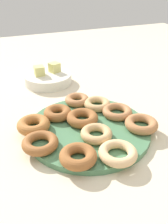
{
  "coord_description": "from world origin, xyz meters",
  "views": [
    {
      "loc": [
        -0.22,
        -0.5,
        0.39
      ],
      "look_at": [
        0.0,
        0.03,
        0.05
      ],
      "focal_mm": 38.63,
      "sensor_mm": 36.0,
      "label": 1
    }
  ],
  "objects_px": {
    "donut_3": "(82,118)",
    "donut_10": "(78,156)",
    "donut_7": "(40,143)",
    "donut_8": "(97,104)",
    "donut_5": "(77,100)",
    "melon_chunk_right": "(54,67)",
    "donut_plate": "(88,129)",
    "donut_9": "(34,125)",
    "donut_6": "(58,113)",
    "fruit_bowl": "(48,79)",
    "donut_2": "(117,112)",
    "donut_1": "(118,153)",
    "donut_4": "(97,134)",
    "donut_0": "(141,124)",
    "melon_chunk_left": "(39,71)"
  },
  "relations": [
    {
      "from": "donut_1",
      "to": "donut_7",
      "type": "xyz_separation_m",
      "value": [
        -0.16,
        0.1,
        0.0
      ]
    },
    {
      "from": "donut_plate",
      "to": "donut_5",
      "type": "distance_m",
      "value": 0.14
    },
    {
      "from": "donut_plate",
      "to": "donut_10",
      "type": "distance_m",
      "value": 0.14
    },
    {
      "from": "donut_8",
      "to": "fruit_bowl",
      "type": "relative_size",
      "value": 0.45
    },
    {
      "from": "donut_2",
      "to": "donut_0",
      "type": "bearing_deg",
      "value": -71.49
    },
    {
      "from": "donut_6",
      "to": "donut_10",
      "type": "xyz_separation_m",
      "value": [
        -0.01,
        -0.2,
        -0.0
      ]
    },
    {
      "from": "donut_5",
      "to": "melon_chunk_right",
      "type": "relative_size",
      "value": 2.16
    },
    {
      "from": "donut_plate",
      "to": "melon_chunk_left",
      "type": "bearing_deg",
      "value": 97.36
    },
    {
      "from": "donut_plate",
      "to": "donut_1",
      "type": "height_order",
      "value": "donut_1"
    },
    {
      "from": "donut_6",
      "to": "donut_8",
      "type": "relative_size",
      "value": 0.99
    },
    {
      "from": "donut_4",
      "to": "donut_10",
      "type": "relative_size",
      "value": 0.95
    },
    {
      "from": "donut_3",
      "to": "melon_chunk_left",
      "type": "xyz_separation_m",
      "value": [
        -0.04,
        0.34,
        0.03
      ]
    },
    {
      "from": "donut_6",
      "to": "melon_chunk_right",
      "type": "height_order",
      "value": "melon_chunk_right"
    },
    {
      "from": "donut_5",
      "to": "melon_chunk_right",
      "type": "height_order",
      "value": "melon_chunk_right"
    },
    {
      "from": "donut_plate",
      "to": "donut_9",
      "type": "bearing_deg",
      "value": 162.68
    },
    {
      "from": "donut_7",
      "to": "melon_chunk_right",
      "type": "distance_m",
      "value": 0.44
    },
    {
      "from": "donut_7",
      "to": "donut_9",
      "type": "xyz_separation_m",
      "value": [
        0.0,
        0.08,
        0.0
      ]
    },
    {
      "from": "fruit_bowl",
      "to": "donut_2",
      "type": "bearing_deg",
      "value": -70.77
    },
    {
      "from": "melon_chunk_right",
      "to": "donut_5",
      "type": "bearing_deg",
      "value": -89.13
    },
    {
      "from": "donut_4",
      "to": "donut_5",
      "type": "distance_m",
      "value": 0.19
    },
    {
      "from": "donut_7",
      "to": "donut_8",
      "type": "xyz_separation_m",
      "value": [
        0.21,
        0.13,
        -0.0
      ]
    },
    {
      "from": "donut_4",
      "to": "melon_chunk_left",
      "type": "bearing_deg",
      "value": 96.64
    },
    {
      "from": "donut_plate",
      "to": "donut_10",
      "type": "xyz_separation_m",
      "value": [
        -0.07,
        -0.12,
        0.02
      ]
    },
    {
      "from": "donut_8",
      "to": "donut_10",
      "type": "xyz_separation_m",
      "value": [
        -0.14,
        -0.21,
        0.0
      ]
    },
    {
      "from": "donut_6",
      "to": "melon_chunk_left",
      "type": "xyz_separation_m",
      "value": [
        0.02,
        0.28,
        0.03
      ]
    },
    {
      "from": "donut_0",
      "to": "donut_7",
      "type": "distance_m",
      "value": 0.27
    },
    {
      "from": "donut_4",
      "to": "donut_8",
      "type": "distance_m",
      "value": 0.16
    },
    {
      "from": "donut_3",
      "to": "donut_5",
      "type": "bearing_deg",
      "value": 76.55
    },
    {
      "from": "donut_1",
      "to": "melon_chunk_left",
      "type": "relative_size",
      "value": 2.49
    },
    {
      "from": "fruit_bowl",
      "to": "donut_3",
      "type": "bearing_deg",
      "value": -88.43
    },
    {
      "from": "donut_3",
      "to": "donut_10",
      "type": "bearing_deg",
      "value": -115.44
    },
    {
      "from": "donut_6",
      "to": "donut_9",
      "type": "bearing_deg",
      "value": -154.44
    },
    {
      "from": "donut_plate",
      "to": "donut_8",
      "type": "xyz_separation_m",
      "value": [
        0.07,
        0.09,
        0.02
      ]
    },
    {
      "from": "donut_0",
      "to": "fruit_bowl",
      "type": "distance_m",
      "value": 0.45
    },
    {
      "from": "donut_2",
      "to": "donut_6",
      "type": "height_order",
      "value": "donut_6"
    },
    {
      "from": "donut_6",
      "to": "donut_7",
      "type": "bearing_deg",
      "value": -124.15
    },
    {
      "from": "donut_3",
      "to": "donut_8",
      "type": "bearing_deg",
      "value": 39.61
    },
    {
      "from": "melon_chunk_right",
      "to": "donut_1",
      "type": "bearing_deg",
      "value": -90.33
    },
    {
      "from": "donut_1",
      "to": "melon_chunk_left",
      "type": "height_order",
      "value": "melon_chunk_left"
    },
    {
      "from": "donut_3",
      "to": "donut_8",
      "type": "height_order",
      "value": "donut_3"
    },
    {
      "from": "donut_6",
      "to": "fruit_bowl",
      "type": "xyz_separation_m",
      "value": [
        0.05,
        0.28,
        -0.01
      ]
    },
    {
      "from": "donut_9",
      "to": "fruit_bowl",
      "type": "relative_size",
      "value": 0.49
    },
    {
      "from": "donut_5",
      "to": "melon_chunk_right",
      "type": "distance_m",
      "value": 0.24
    },
    {
      "from": "donut_0",
      "to": "donut_4",
      "type": "distance_m",
      "value": 0.13
    },
    {
      "from": "donut_6",
      "to": "fruit_bowl",
      "type": "bearing_deg",
      "value": 80.56
    },
    {
      "from": "donut_9",
      "to": "donut_3",
      "type": "bearing_deg",
      "value": -6.76
    },
    {
      "from": "donut_4",
      "to": "donut_7",
      "type": "relative_size",
      "value": 0.92
    },
    {
      "from": "donut_1",
      "to": "donut_10",
      "type": "height_order",
      "value": "donut_10"
    },
    {
      "from": "donut_1",
      "to": "donut_9",
      "type": "xyz_separation_m",
      "value": [
        -0.15,
        0.18,
        0.0
      ]
    },
    {
      "from": "donut_4",
      "to": "melon_chunk_left",
      "type": "height_order",
      "value": "melon_chunk_left"
    }
  ]
}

